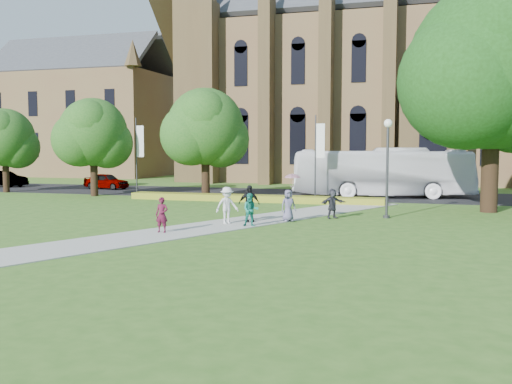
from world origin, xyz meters
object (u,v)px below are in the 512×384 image
(car_0, at_px, (106,181))
(pedestrian_0, at_px, (162,215))
(car_1, at_px, (4,179))
(tour_coach, at_px, (382,172))
(streetlamp, at_px, (387,156))
(large_tree, at_px, (493,66))

(car_0, distance_m, pedestrian_0, 27.49)
(pedestrian_0, bearing_deg, car_1, 136.28)
(tour_coach, height_order, pedestrian_0, tour_coach)
(tour_coach, bearing_deg, streetlamp, 175.03)
(tour_coach, relative_size, pedestrian_0, 8.55)
(streetlamp, distance_m, car_1, 38.78)
(car_0, bearing_deg, pedestrian_0, -135.99)
(pedestrian_0, bearing_deg, tour_coach, 64.52)
(large_tree, height_order, car_1, large_tree)
(large_tree, height_order, pedestrian_0, large_tree)
(tour_coach, xyz_separation_m, car_1, (-35.00, 1.16, -1.11))
(car_1, bearing_deg, tour_coach, -92.04)
(large_tree, xyz_separation_m, car_0, (-30.85, 9.39, -7.64))
(large_tree, relative_size, tour_coach, 1.00)
(streetlamp, bearing_deg, car_1, 159.28)
(streetlamp, distance_m, large_tree, 8.73)
(streetlamp, xyz_separation_m, car_1, (-36.19, 13.69, -2.54))
(tour_coach, distance_m, car_1, 35.03)
(streetlamp, bearing_deg, tour_coach, 95.43)
(large_tree, xyz_separation_m, tour_coach, (-6.69, 8.03, -6.50))
(tour_coach, bearing_deg, car_1, 77.71)
(car_0, xyz_separation_m, car_1, (-10.84, -0.20, 0.03))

